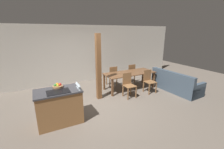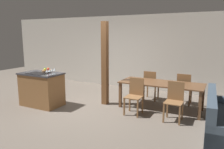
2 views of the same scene
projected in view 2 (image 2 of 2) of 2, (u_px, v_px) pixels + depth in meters
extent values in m
plane|color=#665B51|center=(90.00, 108.00, 6.05)|extent=(16.00, 16.00, 0.00)
cube|color=beige|center=(129.00, 52.00, 8.23)|extent=(11.20, 0.08, 2.70)
cube|color=olive|center=(42.00, 90.00, 6.19)|extent=(1.13, 0.68, 0.90)
cube|color=#38383D|center=(41.00, 74.00, 6.10)|extent=(1.17, 0.72, 0.04)
cube|color=black|center=(38.00, 73.00, 5.99)|extent=(0.56, 0.40, 0.01)
cylinder|color=#99704C|center=(47.00, 71.00, 6.24)|extent=(0.28, 0.28, 0.05)
sphere|color=red|center=(48.00, 69.00, 6.21)|extent=(0.08, 0.08, 0.08)
sphere|color=gold|center=(48.00, 69.00, 6.29)|extent=(0.08, 0.08, 0.08)
sphere|color=#3D8E38|center=(45.00, 69.00, 6.27)|extent=(0.08, 0.08, 0.08)
sphere|color=yellow|center=(45.00, 69.00, 6.18)|extent=(0.07, 0.07, 0.07)
cylinder|color=silver|center=(47.00, 76.00, 5.62)|extent=(0.06, 0.06, 0.00)
cylinder|color=silver|center=(47.00, 74.00, 5.61)|extent=(0.01, 0.01, 0.09)
cone|color=silver|center=(47.00, 71.00, 5.60)|extent=(0.08, 0.08, 0.07)
cylinder|color=silver|center=(50.00, 75.00, 5.70)|extent=(0.06, 0.06, 0.00)
cylinder|color=silver|center=(50.00, 73.00, 5.69)|extent=(0.01, 0.01, 0.09)
cone|color=silver|center=(50.00, 70.00, 5.68)|extent=(0.08, 0.08, 0.07)
cylinder|color=silver|center=(52.00, 74.00, 5.78)|extent=(0.06, 0.06, 0.00)
cylinder|color=silver|center=(52.00, 73.00, 5.77)|extent=(0.01, 0.01, 0.09)
cone|color=silver|center=(52.00, 70.00, 5.76)|extent=(0.08, 0.08, 0.07)
cylinder|color=silver|center=(55.00, 74.00, 5.86)|extent=(0.06, 0.06, 0.00)
cylinder|color=silver|center=(55.00, 72.00, 5.86)|extent=(0.01, 0.01, 0.09)
cone|color=silver|center=(54.00, 69.00, 5.84)|extent=(0.08, 0.08, 0.07)
cube|color=brown|center=(161.00, 83.00, 5.85)|extent=(2.19, 0.89, 0.03)
cube|color=brown|center=(120.00, 95.00, 6.04)|extent=(0.07, 0.07, 0.69)
cube|color=brown|center=(200.00, 106.00, 5.12)|extent=(0.07, 0.07, 0.69)
cube|color=brown|center=(131.00, 89.00, 6.70)|extent=(0.07, 0.07, 0.69)
cube|color=brown|center=(203.00, 98.00, 5.78)|extent=(0.07, 0.07, 0.69)
cube|color=brown|center=(134.00, 97.00, 5.46)|extent=(0.40, 0.40, 0.02)
cube|color=brown|center=(137.00, 86.00, 5.59)|extent=(0.38, 0.02, 0.45)
cube|color=brown|center=(124.00, 107.00, 5.43)|extent=(0.04, 0.04, 0.44)
cube|color=brown|center=(138.00, 109.00, 5.27)|extent=(0.04, 0.04, 0.44)
cube|color=brown|center=(130.00, 103.00, 5.74)|extent=(0.04, 0.04, 0.44)
cube|color=brown|center=(143.00, 105.00, 5.58)|extent=(0.04, 0.04, 0.44)
cube|color=brown|center=(174.00, 102.00, 5.02)|extent=(0.40, 0.40, 0.02)
cube|color=brown|center=(176.00, 91.00, 5.14)|extent=(0.38, 0.02, 0.45)
cube|color=brown|center=(164.00, 113.00, 4.98)|extent=(0.04, 0.04, 0.44)
cube|color=brown|center=(180.00, 116.00, 4.83)|extent=(0.04, 0.04, 0.44)
cube|color=brown|center=(167.00, 109.00, 5.29)|extent=(0.04, 0.04, 0.44)
cube|color=brown|center=(182.00, 111.00, 5.14)|extent=(0.04, 0.04, 0.44)
cube|color=brown|center=(151.00, 85.00, 6.76)|extent=(0.40, 0.40, 0.02)
cube|color=brown|center=(150.00, 79.00, 6.55)|extent=(0.38, 0.02, 0.45)
cube|color=brown|center=(158.00, 92.00, 6.88)|extent=(0.04, 0.04, 0.44)
cube|color=brown|center=(147.00, 90.00, 7.04)|extent=(0.04, 0.04, 0.44)
cube|color=brown|center=(155.00, 94.00, 6.57)|extent=(0.04, 0.04, 0.44)
cube|color=brown|center=(144.00, 93.00, 6.73)|extent=(0.04, 0.04, 0.44)
cube|color=brown|center=(184.00, 89.00, 6.32)|extent=(0.40, 0.40, 0.02)
cube|color=brown|center=(184.00, 82.00, 6.11)|extent=(0.38, 0.02, 0.45)
cube|color=brown|center=(191.00, 96.00, 6.44)|extent=(0.04, 0.04, 0.44)
cube|color=brown|center=(179.00, 94.00, 6.60)|extent=(0.04, 0.04, 0.44)
cube|color=brown|center=(189.00, 99.00, 6.13)|extent=(0.04, 0.04, 0.44)
cube|color=brown|center=(176.00, 97.00, 6.29)|extent=(0.04, 0.04, 0.44)
cube|color=#3D4C5B|center=(211.00, 104.00, 4.32)|extent=(0.26, 2.00, 0.42)
cube|color=brown|center=(105.00, 64.00, 6.18)|extent=(0.16, 0.16, 2.36)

